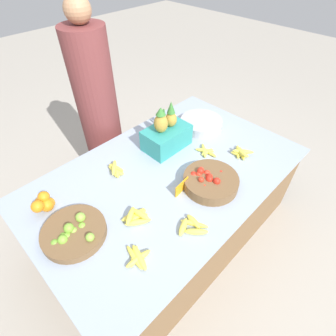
{
  "coord_description": "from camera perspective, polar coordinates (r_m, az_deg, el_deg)",
  "views": [
    {
      "loc": [
        -0.9,
        -0.88,
        1.87
      ],
      "look_at": [
        0.0,
        0.0,
        0.67
      ],
      "focal_mm": 28.0,
      "sensor_mm": 36.0,
      "label": 1
    }
  ],
  "objects": [
    {
      "name": "tomato_basket",
      "position": [
        1.69,
        9.15,
        -2.82
      ],
      "size": [
        0.35,
        0.35,
        0.11
      ],
      "color": "brown",
      "rests_on": "market_table"
    },
    {
      "name": "metal_bowl",
      "position": [
        2.19,
        7.24,
        9.61
      ],
      "size": [
        0.34,
        0.34,
        0.07
      ],
      "color": "#B7B7BF",
      "rests_on": "market_table"
    },
    {
      "name": "veg_bundle",
      "position": [
        2.15,
        -1.31,
        10.62
      ],
      "size": [
        0.05,
        0.05,
        0.16
      ],
      "color": "#4C8E42",
      "rests_on": "market_table"
    },
    {
      "name": "market_table",
      "position": [
        2.0,
        0.0,
        -7.5
      ],
      "size": [
        1.86,
        1.16,
        0.62
      ],
      "color": "brown",
      "rests_on": "ground_plane"
    },
    {
      "name": "banana_bunch_front_right",
      "position": [
        1.4,
        -6.74,
        -18.77
      ],
      "size": [
        0.15,
        0.18,
        0.04
      ],
      "color": "#EFDB4C",
      "rests_on": "market_table"
    },
    {
      "name": "vendor_person",
      "position": [
        2.27,
        -14.77,
        11.45
      ],
      "size": [
        0.32,
        0.32,
        1.55
      ],
      "color": "brown",
      "rests_on": "ground_plane"
    },
    {
      "name": "banana_bunch_back_center",
      "position": [
        1.95,
        8.27,
        3.66
      ],
      "size": [
        0.13,
        0.18,
        0.03
      ],
      "color": "#EFDB4C",
      "rests_on": "market_table"
    },
    {
      "name": "banana_bunch_middle_left",
      "position": [
        1.52,
        -7.0,
        -10.48
      ],
      "size": [
        0.16,
        0.15,
        0.06
      ],
      "color": "#EFDB4C",
      "rests_on": "market_table"
    },
    {
      "name": "orange_pile",
      "position": [
        1.7,
        -25.45,
        -6.86
      ],
      "size": [
        0.13,
        0.13,
        0.12
      ],
      "color": "orange",
      "rests_on": "market_table"
    },
    {
      "name": "ground_plane",
      "position": [
        2.26,
        0.0,
        -12.49
      ],
      "size": [
        12.0,
        12.0,
        0.0
      ],
      "primitive_type": "plane",
      "color": "#ADA599"
    },
    {
      "name": "banana_bunch_front_left",
      "position": [
        1.8,
        -11.31,
        -0.34
      ],
      "size": [
        0.12,
        0.15,
        0.06
      ],
      "color": "#EFDB4C",
      "rests_on": "market_table"
    },
    {
      "name": "produce_crate",
      "position": [
        1.92,
        -0.38,
        7.29
      ],
      "size": [
        0.34,
        0.22,
        0.36
      ],
      "color": "teal",
      "rests_on": "market_table"
    },
    {
      "name": "price_sign",
      "position": [
        1.63,
        3.01,
        -4.12
      ],
      "size": [
        0.13,
        0.02,
        0.09
      ],
      "rotation": [
        0.0,
        0.0,
        0.11
      ],
      "color": "orange",
      "rests_on": "market_table"
    },
    {
      "name": "lime_bowl",
      "position": [
        1.54,
        -19.9,
        -13.01
      ],
      "size": [
        0.35,
        0.35,
        0.09
      ],
      "color": "brown",
      "rests_on": "market_table"
    },
    {
      "name": "banana_bunch_front_center",
      "position": [
        1.49,
        5.19,
        -12.47
      ],
      "size": [
        0.17,
        0.18,
        0.04
      ],
      "color": "#EFDB4C",
      "rests_on": "market_table"
    },
    {
      "name": "banana_bunch_middle_right",
      "position": [
        1.97,
        15.62,
        3.24
      ],
      "size": [
        0.14,
        0.16,
        0.06
      ],
      "color": "#EFDB4C",
      "rests_on": "market_table"
    }
  ]
}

